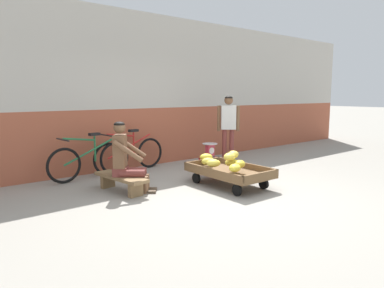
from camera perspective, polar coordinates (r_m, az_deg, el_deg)
ground_plane at (r=5.49m, az=4.92°, el=-8.60°), size 80.00×80.00×0.00m
back_wall at (r=7.66m, az=-10.75°, el=8.44°), size 16.00×0.30×3.28m
banana_cart at (r=6.11m, az=5.99°, el=-4.57°), size 0.86×1.45×0.36m
banana_pile at (r=5.98m, az=5.23°, el=-2.72°), size 0.64×1.27×0.26m
low_bench at (r=5.84m, az=-11.40°, el=-5.68°), size 0.43×1.13×0.27m
vendor_seated at (r=5.75m, az=-10.64°, el=-2.13°), size 0.74×0.69×1.14m
plastic_crate at (r=7.14m, az=2.89°, el=-3.41°), size 0.36×0.28×0.30m
weighing_scale at (r=7.09m, az=2.91°, el=-1.01°), size 0.30×0.30×0.29m
bicycle_near_left at (r=6.84m, az=-16.10°, el=-2.52°), size 1.66×0.48×0.86m
bicycle_far_left at (r=7.32m, az=-10.02°, el=-1.63°), size 1.66×0.48×0.86m
customer_adult at (r=7.83m, az=5.88°, el=3.50°), size 0.40×0.36×1.53m
shopping_bag at (r=6.73m, az=5.16°, el=-4.40°), size 0.18×0.12×0.24m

